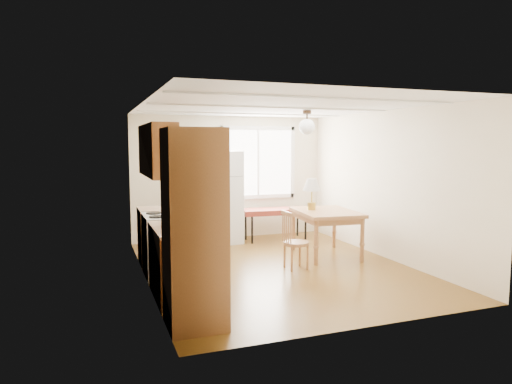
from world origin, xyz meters
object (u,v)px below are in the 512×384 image
dining_table (326,217)px  bench (276,212)px  refrigerator (219,197)px  chair (291,237)px

dining_table → bench: bearing=107.2°
refrigerator → chair: 2.37m
bench → dining_table: 1.57m
refrigerator → bench: size_ratio=1.27×
chair → dining_table: bearing=31.7°
dining_table → refrigerator: bearing=136.5°
chair → bench: bearing=72.8°
refrigerator → chair: (0.51, -2.28, -0.39)m
dining_table → chair: size_ratio=1.51×
refrigerator → chair: bearing=-82.6°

